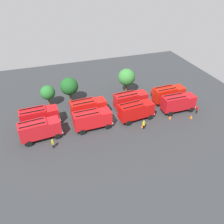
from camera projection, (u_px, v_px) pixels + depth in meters
The scene contains 20 objects.
ground_plane at pixel (112, 118), 47.52m from camera, with size 64.86×64.86×0.00m, color #2D3033.
fire_truck_0 at pixel (40, 129), 40.83m from camera, with size 7.41×3.34×3.88m.
fire_truck_1 at pixel (92, 119), 43.44m from camera, with size 7.28×2.95×3.88m.
fire_truck_2 at pixel (136, 110), 45.86m from camera, with size 7.41×3.36×3.88m.
fire_truck_3 at pixel (178, 102), 48.41m from camera, with size 7.21×2.76×3.88m.
fire_truck_4 at pixel (39, 116), 44.21m from camera, with size 7.31×3.05×3.88m.
fire_truck_5 at pixel (88, 107), 46.80m from camera, with size 7.34×3.12×3.88m.
fire_truck_6 at pixel (130, 100), 49.29m from camera, with size 7.35×3.16×3.88m.
fire_truck_7 at pixel (169, 94), 51.47m from camera, with size 7.32×3.06×3.88m.
firefighter_0 at pixel (53, 143), 39.47m from camera, with size 0.36×0.47×1.74m.
firefighter_1 at pixel (151, 93), 54.55m from camera, with size 0.39×0.48×1.64m.
firefighter_2 at pixel (166, 91), 55.17m from camera, with size 0.42×0.48×1.75m.
firefighter_3 at pixel (197, 109), 48.32m from camera, with size 0.33×0.46×1.81m.
firefighter_4 at pixel (144, 124), 43.93m from camera, with size 0.46×0.47×1.79m.
tree_0 at pixel (48, 93), 49.60m from camera, with size 3.12×3.12×4.84m.
tree_1 at pixel (69, 86), 50.35m from camera, with size 3.86×3.86×5.98m.
tree_2 at pixel (127, 77), 54.04m from camera, with size 3.92×3.92×6.07m.
traffic_cone_0 at pixel (142, 126), 44.61m from camera, with size 0.51×0.51×0.73m, color #F2600C.
traffic_cone_1 at pixel (170, 117), 47.09m from camera, with size 0.48×0.48×0.69m, color #F2600C.
traffic_cone_2 at pixel (191, 117), 47.24m from camera, with size 0.49×0.49×0.70m, color #F2600C.
Camera 1 is at (-12.42, -37.07, 27.04)m, focal length 37.70 mm.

